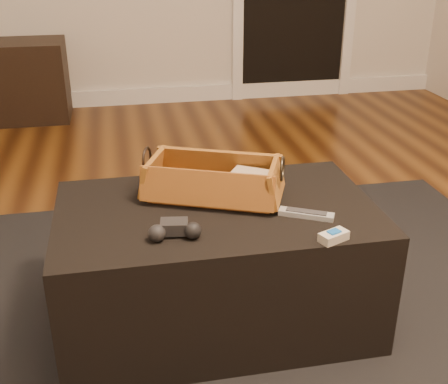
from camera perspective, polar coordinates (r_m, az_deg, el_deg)
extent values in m
cube|color=brown|center=(2.01, -6.03, -12.79)|extent=(5.00, 5.50, 0.01)
cube|color=white|center=(4.47, -9.56, 9.53)|extent=(5.00, 0.04, 0.12)
cube|color=black|center=(1.95, -0.42, -13.51)|extent=(2.60, 2.00, 0.01)
cube|color=black|center=(1.86, -0.73, -7.35)|extent=(1.00, 0.60, 0.42)
cube|color=black|center=(1.81, -1.90, 0.19)|extent=(0.24, 0.12, 0.02)
cube|color=#C6AC89|center=(1.82, 2.72, 1.08)|extent=(0.15, 0.14, 0.07)
cube|color=#A45925|center=(1.83, -1.09, -0.22)|extent=(0.43, 0.32, 0.02)
cube|color=#A66F25|center=(1.89, -0.47, 2.75)|extent=(0.41, 0.20, 0.11)
cube|color=#9E5E23|center=(1.72, -1.82, 0.34)|extent=(0.41, 0.20, 0.11)
cube|color=#AB6926|center=(1.77, 5.33, 1.08)|extent=(0.12, 0.21, 0.11)
cube|color=#AE6927|center=(1.86, -7.27, 2.09)|extent=(0.12, 0.21, 0.11)
torus|color=#2A251C|center=(1.75, 5.93, 2.37)|extent=(0.04, 0.08, 0.08)
torus|color=#2F251F|center=(1.84, -7.84, 3.40)|extent=(0.04, 0.08, 0.08)
cube|color=black|center=(1.60, -5.08, -3.53)|extent=(0.08, 0.07, 0.04)
sphere|color=black|center=(1.57, -6.83, -4.18)|extent=(0.05, 0.05, 0.05)
sphere|color=black|center=(1.58, -3.18, -3.94)|extent=(0.05, 0.05, 0.05)
cube|color=#B1B5B9|center=(1.72, 8.36, -2.24)|extent=(0.16, 0.11, 0.02)
cube|color=#313134|center=(1.71, 8.38, -1.96)|extent=(0.12, 0.08, 0.00)
cube|color=beige|center=(1.60, 11.08, -4.45)|extent=(0.09, 0.07, 0.03)
cube|color=blue|center=(1.59, 11.12, -3.98)|extent=(0.04, 0.04, 0.01)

